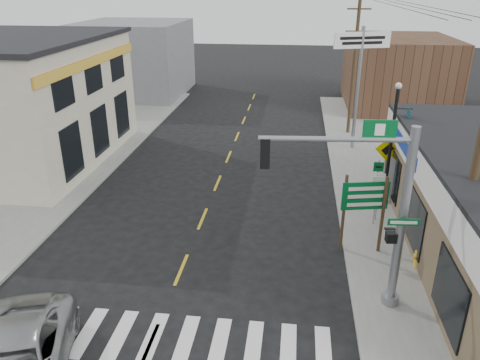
# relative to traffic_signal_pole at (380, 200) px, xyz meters

# --- Properties ---
(ground) EXTENTS (140.00, 140.00, 0.00)m
(ground) POSITION_rel_traffic_signal_pole_xyz_m (-6.48, -2.80, -3.76)
(ground) COLOR black
(ground) RESTS_ON ground
(sidewalk_right) EXTENTS (6.00, 38.00, 0.13)m
(sidewalk_right) POSITION_rel_traffic_signal_pole_xyz_m (2.52, 10.20, -3.69)
(sidewalk_right) COLOR slate
(sidewalk_right) RESTS_ON ground
(sidewalk_left) EXTENTS (6.00, 38.00, 0.13)m
(sidewalk_left) POSITION_rel_traffic_signal_pole_xyz_m (-15.48, 10.20, -3.69)
(sidewalk_left) COLOR slate
(sidewalk_left) RESTS_ON ground
(center_line) EXTENTS (0.12, 56.00, 0.01)m
(center_line) POSITION_rel_traffic_signal_pole_xyz_m (-6.48, 5.20, -3.75)
(center_line) COLOR gold
(center_line) RESTS_ON ground
(crosswalk) EXTENTS (11.00, 2.20, 0.01)m
(crosswalk) POSITION_rel_traffic_signal_pole_xyz_m (-6.48, -2.40, -3.75)
(crosswalk) COLOR silver
(crosswalk) RESTS_ON ground
(bldg_distant_right) EXTENTS (8.00, 10.00, 5.60)m
(bldg_distant_right) POSITION_rel_traffic_signal_pole_xyz_m (5.52, 27.20, -0.96)
(bldg_distant_right) COLOR brown
(bldg_distant_right) RESTS_ON ground
(bldg_distant_left) EXTENTS (9.00, 10.00, 6.40)m
(bldg_distant_left) POSITION_rel_traffic_signal_pole_xyz_m (-17.48, 29.20, -0.56)
(bldg_distant_left) COLOR slate
(bldg_distant_left) RESTS_ON ground
(traffic_signal_pole) EXTENTS (4.81, 0.38, 6.09)m
(traffic_signal_pole) POSITION_rel_traffic_signal_pole_xyz_m (0.00, 0.00, 0.00)
(traffic_signal_pole) COLOR gray
(traffic_signal_pole) RESTS_ON sidewalk_right
(guide_sign) EXTENTS (1.77, 0.14, 3.09)m
(guide_sign) POSITION_rel_traffic_signal_pole_xyz_m (0.10, 3.16, -1.65)
(guide_sign) COLOR #453320
(guide_sign) RESTS_ON sidewalk_right
(fire_hydrant) EXTENTS (0.22, 0.22, 0.71)m
(fire_hydrant) POSITION_rel_traffic_signal_pole_xyz_m (2.02, 2.24, -3.24)
(fire_hydrant) COLOR gold
(fire_hydrant) RESTS_ON sidewalk_right
(ped_crossing_sign) EXTENTS (1.17, 0.08, 3.00)m
(ped_crossing_sign) POSITION_rel_traffic_signal_pole_xyz_m (1.72, 8.25, -1.60)
(ped_crossing_sign) COLOR gray
(ped_crossing_sign) RESTS_ON sidewalk_right
(lamp_post) EXTENTS (0.73, 0.57, 5.60)m
(lamp_post) POSITION_rel_traffic_signal_pole_xyz_m (1.78, 7.76, -0.38)
(lamp_post) COLOR black
(lamp_post) RESTS_ON sidewalk_right
(dance_center_sign) EXTENTS (3.41, 0.21, 7.25)m
(dance_center_sign) POSITION_rel_traffic_signal_pole_xyz_m (0.99, 15.49, 1.79)
(dance_center_sign) COLOR gray
(dance_center_sign) RESTS_ON sidewalk_right
(bare_tree) EXTENTS (2.21, 2.21, 4.42)m
(bare_tree) POSITION_rel_traffic_signal_pole_xyz_m (2.65, 2.04, -0.15)
(bare_tree) COLOR black
(bare_tree) RESTS_ON sidewalk_right
(shrub_back) EXTENTS (1.19, 1.19, 0.89)m
(shrub_back) POSITION_rel_traffic_signal_pole_xyz_m (3.62, 5.90, -3.18)
(shrub_back) COLOR black
(shrub_back) RESTS_ON sidewalk_right
(utility_pole_near) EXTENTS (1.74, 0.26, 10.03)m
(utility_pole_near) POSITION_rel_traffic_signal_pole_xyz_m (2.81, 0.85, 1.51)
(utility_pole_near) COLOR #4D2E23
(utility_pole_near) RESTS_ON sidewalk_right
(utility_pole_far) EXTENTS (1.49, 0.22, 8.55)m
(utility_pole_far) POSITION_rel_traffic_signal_pole_xyz_m (1.02, 18.72, 0.75)
(utility_pole_far) COLOR #462921
(utility_pole_far) RESTS_ON sidewalk_right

